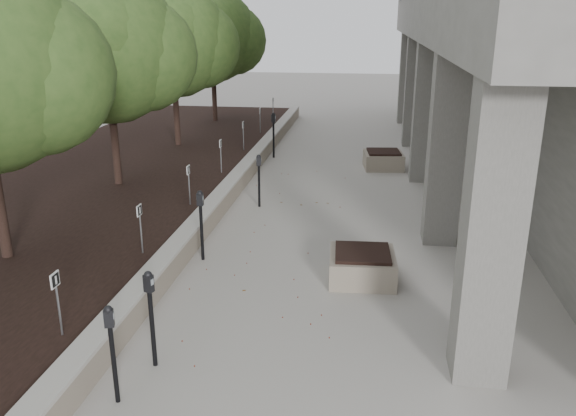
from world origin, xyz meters
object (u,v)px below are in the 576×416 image
Objects in this scene: crabapple_tree_4 at (173,65)px; parking_meter_2 at (152,319)px; parking_meter_1 at (113,355)px; crabapple_tree_3 at (109,80)px; planter_back at (383,159)px; crabapple_tree_5 at (213,55)px; parking_meter_3 at (201,226)px; parking_meter_4 at (259,181)px; parking_meter_5 at (274,135)px; planter_front at (362,265)px.

crabapple_tree_4 is 3.76× the size of parking_meter_2.
parking_meter_2 reaches higher than parking_meter_1.
crabapple_tree_3 and crabapple_tree_4 have the same top height.
crabapple_tree_4 is 7.68m from planter_back.
crabapple_tree_5 reaches higher than parking_meter_3.
parking_meter_4 is (0.49, 3.52, -0.04)m from parking_meter_3.
parking_meter_1 is 0.99× the size of parking_meter_4.
parking_meter_2 is 12.19m from planter_back.
parking_meter_3 is at bearing -47.86° from crabapple_tree_3.
crabapple_tree_3 is 3.49× the size of parking_meter_5.
parking_meter_5 is 9.98m from planter_front.
planter_front is at bearing -93.43° from planter_back.
parking_meter_1 is 0.87× the size of parking_meter_5.
crabapple_tree_4 reaches higher than parking_meter_2.
crabapple_tree_3 is 8.32m from planter_front.
crabapple_tree_4 is 3.49× the size of parking_meter_5.
crabapple_tree_5 is 18.81m from parking_meter_1.
parking_meter_2 reaches higher than parking_meter_4.
planter_front is (3.19, -0.47, -0.45)m from parking_meter_3.
crabapple_tree_5 is 3.76× the size of parking_meter_2.
parking_meter_5 is 1.29× the size of planter_back.
parking_meter_2 is at bearing -86.22° from parking_meter_3.
crabapple_tree_4 is at bearing -90.00° from crabapple_tree_5.
parking_meter_1 is at bearing -84.82° from parking_meter_2.
crabapple_tree_5 reaches higher than parking_meter_1.
parking_meter_1 is at bearing -105.60° from planter_back.
crabapple_tree_3 reaches higher than parking_meter_5.
parking_meter_2 is (3.77, -7.46, -2.40)m from crabapple_tree_3.
parking_meter_3 is (-0.19, 4.55, 0.04)m from parking_meter_1.
planter_back reaches higher than planter_front.
crabapple_tree_3 is 6.62m from parking_meter_5.
crabapple_tree_5 is 15.93m from planter_front.
crabapple_tree_3 is at bearing 130.12° from parking_meter_3.
parking_meter_4 reaches higher than parking_meter_1.
crabapple_tree_4 is 11.69m from planter_front.
parking_meter_1 is 5.08m from planter_front.
parking_meter_1 is at bearing -109.53° from parking_meter_4.
parking_meter_5 is 1.30× the size of planter_front.
crabapple_tree_5 is 9.56m from planter_back.
planter_back is at bearing -38.95° from crabapple_tree_5.
parking_meter_2 is 1.20× the size of planter_back.
parking_meter_3 is 3.55m from parking_meter_4.
parking_meter_1 is at bearing -66.62° from crabapple_tree_3.
parking_meter_5 reaches higher than parking_meter_4.
parking_meter_4 is at bearing -125.53° from planter_back.
parking_meter_3 reaches higher than parking_meter_2.
parking_meter_4 is at bearing -84.11° from parking_meter_5.
crabapple_tree_5 is 3.96× the size of parking_meter_4.
parking_meter_1 is 8.07m from parking_meter_4.
planter_front is (6.59, -9.22, -2.84)m from crabapple_tree_4.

